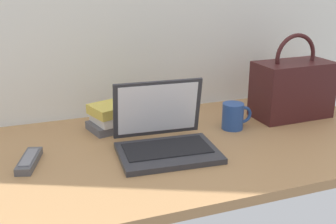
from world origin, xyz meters
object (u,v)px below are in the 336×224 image
object	(u,v)px
remote_control_near	(29,161)
laptop	(164,137)
book_stack	(117,116)
handbag	(292,88)
coffee_mug	(234,116)

from	to	relation	value
remote_control_near	laptop	bearing A→B (deg)	-6.00
book_stack	remote_control_near	bearing A→B (deg)	-147.57
handbag	book_stack	distance (m)	0.69
laptop	book_stack	distance (m)	0.27
laptop	book_stack	world-z (taller)	laptop
coffee_mug	handbag	bearing A→B (deg)	8.55
handbag	laptop	bearing A→B (deg)	-166.84
coffee_mug	handbag	xyz separation A→B (m)	(0.28, 0.04, 0.07)
remote_control_near	handbag	world-z (taller)	handbag
laptop	remote_control_near	bearing A→B (deg)	174.00
coffee_mug	book_stack	size ratio (longest dim) A/B	0.52
handbag	book_stack	size ratio (longest dim) A/B	1.46
handbag	book_stack	bearing A→B (deg)	170.59
laptop	book_stack	bearing A→B (deg)	110.85
coffee_mug	book_stack	bearing A→B (deg)	158.84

